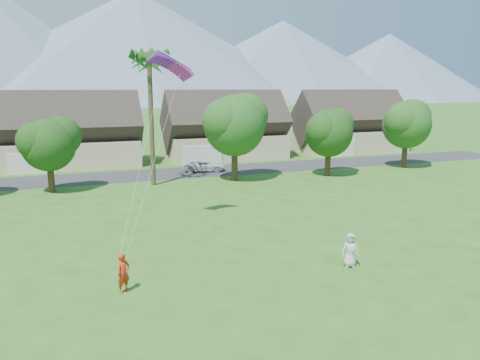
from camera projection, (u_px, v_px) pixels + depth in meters
name	position (u px, v px, depth m)	size (l,w,h in m)	color
ground	(325.00, 317.00, 18.90)	(500.00, 500.00, 0.00)	#2D6019
street	(163.00, 174.00, 50.23)	(90.00, 7.00, 0.01)	#2D2D30
kite_flyer	(123.00, 273.00, 21.02)	(0.67, 0.44, 1.84)	red
watcher	(350.00, 250.00, 24.07)	(0.88, 0.57, 1.79)	silver
parked_car	(205.00, 166.00, 51.65)	(2.08, 4.50, 1.25)	silver
mountain_ridge	(102.00, 50.00, 256.29)	(540.00, 240.00, 70.00)	slate
houses_row	(153.00, 134.00, 58.01)	(72.75, 8.19, 8.86)	beige
tree_row	(162.00, 134.00, 43.29)	(62.27, 6.67, 8.45)	#47301C
fan_palm	(149.00, 57.00, 42.19)	(3.00, 3.00, 13.80)	#4C3D26
parafoil_kite	(171.00, 64.00, 29.42)	(3.16, 1.41, 0.50)	purple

